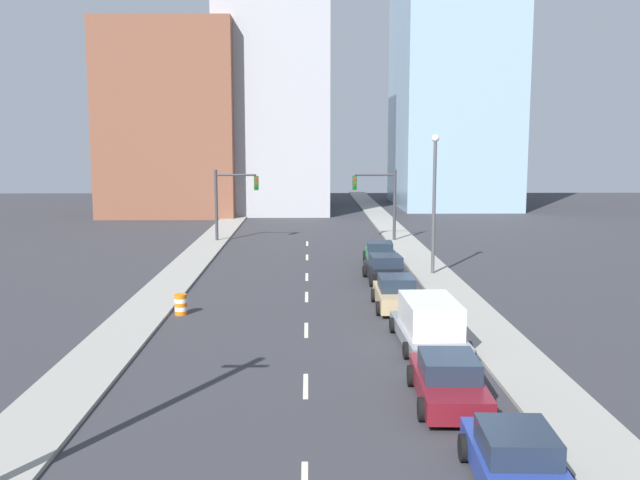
{
  "coord_description": "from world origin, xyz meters",
  "views": [
    {
      "loc": [
        0.1,
        -8.35,
        7.86
      ],
      "look_at": [
        0.77,
        32.29,
        2.2
      ],
      "focal_mm": 40.0,
      "sensor_mm": 36.0,
      "label": 1
    }
  ],
  "objects_px": {
    "sedan_black": "(385,269)",
    "traffic_signal_left": "(229,196)",
    "street_lamp": "(434,194)",
    "sedan_blue": "(516,461)",
    "traffic_signal_right": "(382,196)",
    "box_truck_gray": "(429,323)",
    "sedan_maroon": "(449,381)",
    "sedan_green": "(380,254)",
    "sedan_tan": "(396,294)",
    "traffic_barrel": "(181,305)"
  },
  "relations": [
    {
      "from": "traffic_signal_right",
      "to": "traffic_barrel",
      "type": "bearing_deg",
      "value": -116.05
    },
    {
      "from": "traffic_signal_right",
      "to": "sedan_black",
      "type": "xyz_separation_m",
      "value": [
        -1.44,
        -16.12,
        -2.93
      ]
    },
    {
      "from": "traffic_signal_right",
      "to": "sedan_green",
      "type": "bearing_deg",
      "value": -96.52
    },
    {
      "from": "sedan_maroon",
      "to": "sedan_black",
      "type": "height_order",
      "value": "sedan_black"
    },
    {
      "from": "sedan_green",
      "to": "traffic_signal_left",
      "type": "bearing_deg",
      "value": 138.62
    },
    {
      "from": "sedan_tan",
      "to": "traffic_signal_right",
      "type": "bearing_deg",
      "value": 86.22
    },
    {
      "from": "traffic_signal_left",
      "to": "sedan_maroon",
      "type": "height_order",
      "value": "traffic_signal_left"
    },
    {
      "from": "sedan_maroon",
      "to": "sedan_tan",
      "type": "bearing_deg",
      "value": 92.5
    },
    {
      "from": "sedan_tan",
      "to": "street_lamp",
      "type": "bearing_deg",
      "value": 69.4
    },
    {
      "from": "sedan_green",
      "to": "sedan_maroon",
      "type": "bearing_deg",
      "value": -87.85
    },
    {
      "from": "traffic_barrel",
      "to": "sedan_tan",
      "type": "distance_m",
      "value": 10.03
    },
    {
      "from": "street_lamp",
      "to": "sedan_blue",
      "type": "bearing_deg",
      "value": -95.7
    },
    {
      "from": "sedan_green",
      "to": "traffic_signal_right",
      "type": "bearing_deg",
      "value": 86.44
    },
    {
      "from": "sedan_maroon",
      "to": "box_truck_gray",
      "type": "relative_size",
      "value": 0.81
    },
    {
      "from": "street_lamp",
      "to": "sedan_blue",
      "type": "distance_m",
      "value": 26.38
    },
    {
      "from": "street_lamp",
      "to": "sedan_maroon",
      "type": "distance_m",
      "value": 21.18
    },
    {
      "from": "sedan_maroon",
      "to": "sedan_green",
      "type": "xyz_separation_m",
      "value": [
        0.35,
        24.37,
        -0.01
      ]
    },
    {
      "from": "street_lamp",
      "to": "sedan_tan",
      "type": "relative_size",
      "value": 1.84
    },
    {
      "from": "sedan_tan",
      "to": "sedan_green",
      "type": "xyz_separation_m",
      "value": [
        0.43,
        12.1,
        -0.03
      ]
    },
    {
      "from": "traffic_barrel",
      "to": "sedan_maroon",
      "type": "distance_m",
      "value": 15.03
    },
    {
      "from": "sedan_tan",
      "to": "box_truck_gray",
      "type": "bearing_deg",
      "value": -84.94
    },
    {
      "from": "sedan_maroon",
      "to": "sedan_green",
      "type": "relative_size",
      "value": 1.08
    },
    {
      "from": "sedan_tan",
      "to": "sedan_black",
      "type": "height_order",
      "value": "sedan_tan"
    },
    {
      "from": "traffic_signal_right",
      "to": "sedan_tan",
      "type": "height_order",
      "value": "traffic_signal_right"
    },
    {
      "from": "street_lamp",
      "to": "sedan_green",
      "type": "relative_size",
      "value": 1.86
    },
    {
      "from": "traffic_signal_left",
      "to": "box_truck_gray",
      "type": "xyz_separation_m",
      "value": [
        10.87,
        -28.89,
        -2.72
      ]
    },
    {
      "from": "traffic_signal_left",
      "to": "street_lamp",
      "type": "height_order",
      "value": "street_lamp"
    },
    {
      "from": "box_truck_gray",
      "to": "traffic_signal_right",
      "type": "bearing_deg",
      "value": 86.4
    },
    {
      "from": "street_lamp",
      "to": "sedan_green",
      "type": "distance_m",
      "value": 6.25
    },
    {
      "from": "traffic_barrel",
      "to": "sedan_maroon",
      "type": "height_order",
      "value": "sedan_maroon"
    },
    {
      "from": "sedan_blue",
      "to": "sedan_green",
      "type": "xyz_separation_m",
      "value": [
        -0.15,
        29.75,
        0.02
      ]
    },
    {
      "from": "street_lamp",
      "to": "sedan_green",
      "type": "height_order",
      "value": "street_lamp"
    },
    {
      "from": "traffic_signal_right",
      "to": "traffic_barrel",
      "type": "height_order",
      "value": "traffic_signal_right"
    },
    {
      "from": "street_lamp",
      "to": "box_truck_gray",
      "type": "relative_size",
      "value": 1.41
    },
    {
      "from": "sedan_black",
      "to": "traffic_signal_left",
      "type": "bearing_deg",
      "value": 119.89
    },
    {
      "from": "sedan_tan",
      "to": "sedan_green",
      "type": "distance_m",
      "value": 12.11
    },
    {
      "from": "traffic_signal_left",
      "to": "sedan_black",
      "type": "relative_size",
      "value": 1.23
    },
    {
      "from": "traffic_signal_left",
      "to": "sedan_maroon",
      "type": "relative_size",
      "value": 1.19
    },
    {
      "from": "street_lamp",
      "to": "sedan_blue",
      "type": "relative_size",
      "value": 1.86
    },
    {
      "from": "sedan_maroon",
      "to": "sedan_green",
      "type": "distance_m",
      "value": 24.37
    },
    {
      "from": "traffic_signal_right",
      "to": "box_truck_gray",
      "type": "bearing_deg",
      "value": -92.23
    },
    {
      "from": "traffic_signal_left",
      "to": "street_lamp",
      "type": "relative_size",
      "value": 0.69
    },
    {
      "from": "traffic_barrel",
      "to": "sedan_tan",
      "type": "height_order",
      "value": "sedan_tan"
    },
    {
      "from": "box_truck_gray",
      "to": "sedan_green",
      "type": "height_order",
      "value": "box_truck_gray"
    },
    {
      "from": "sedan_black",
      "to": "traffic_barrel",
      "type": "bearing_deg",
      "value": -146.44
    },
    {
      "from": "sedan_blue",
      "to": "traffic_signal_left",
      "type": "bearing_deg",
      "value": 107.75
    },
    {
      "from": "traffic_signal_left",
      "to": "box_truck_gray",
      "type": "height_order",
      "value": "traffic_signal_left"
    },
    {
      "from": "traffic_signal_right",
      "to": "sedan_maroon",
      "type": "relative_size",
      "value": 1.19
    },
    {
      "from": "street_lamp",
      "to": "sedan_green",
      "type": "xyz_separation_m",
      "value": [
        -2.74,
        3.82,
        -4.11
      ]
    },
    {
      "from": "street_lamp",
      "to": "box_truck_gray",
      "type": "height_order",
      "value": "street_lamp"
    }
  ]
}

